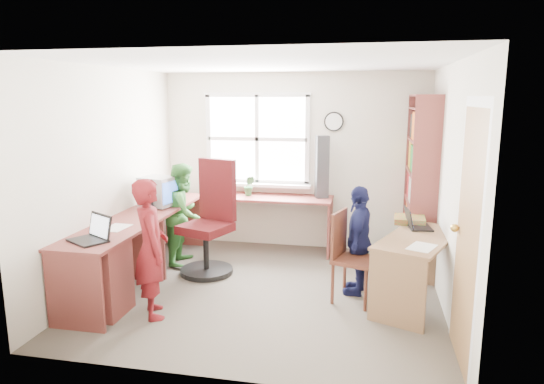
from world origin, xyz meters
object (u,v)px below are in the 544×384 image
Objects in this scene: laptop_right at (415,223)px; person_red at (151,248)px; swivel_chair at (210,225)px; wooden_chair at (349,253)px; cd_tower at (322,167)px; crt_monitor at (158,191)px; person_navy at (359,240)px; right_desk at (418,255)px; laptop_left at (93,235)px; bookshelf at (420,186)px; potted_plant at (249,186)px; l_desk at (142,252)px; person_green at (184,214)px.

laptop_right is 2.72m from person_red.
wooden_chair is at bearing 1.81° from swivel_chair.
cd_tower is 0.62× the size of person_red.
person_navy is at bearing 4.36° from crt_monitor.
right_desk is 2.00m from cd_tower.
swivel_chair reaches higher than laptop_left.
bookshelf is at bearing 74.95° from wooden_chair.
wooden_chair is 2.09m from potted_plant.
cd_tower reaches higher than l_desk.
laptop_left is at bearing -105.88° from l_desk.
laptop_right is 0.29× the size of person_navy.
laptop_left reaches higher than l_desk.
wooden_chair is at bearing -91.99° from cd_tower.
right_desk is 3.06× the size of crt_monitor.
crt_monitor is at bearing -168.90° from right_desk.
person_navy is (2.26, 0.45, 0.13)m from l_desk.
potted_plant is 1.99m from person_navy.
l_desk is 2.58m from cd_tower.
bookshelf reaches higher than potted_plant.
l_desk is at bearing -64.48° from crt_monitor.
person_green is (-2.08, 0.78, 0.13)m from wooden_chair.
person_red reaches higher than person_navy.
person_navy is at bearing -175.58° from right_desk.
person_red is at bearing -143.00° from bookshelf.
laptop_right is 0.27× the size of person_green.
right_desk is 1.07× the size of person_green.
laptop_right is 0.62m from person_navy.
cd_tower reaches higher than person_navy.
l_desk is at bearing -151.94° from cd_tower.
person_green reaches higher than crt_monitor.
laptop_right is at bearing 45.71° from wooden_chair.
wooden_chair is at bearing -155.37° from right_desk.
person_navy is at bearing 53.47° from laptop_left.
laptop_right is 2.37m from potted_plant.
crt_monitor is at bearing 116.67° from person_green.
swivel_chair is 1.63× the size of cd_tower.
person_navy is at bearing 9.44° from swivel_chair.
person_green is at bearing -21.77° from person_red.
person_red is at bearing 42.57° from laptop_left.
cd_tower reaches higher than right_desk.
wooden_chair reaches higher than right_desk.
person_red reaches higher than right_desk.
l_desk is 3.16× the size of wooden_chair.
bookshelf is 1.65× the size of person_green.
bookshelf is at bearing -15.26° from laptop_right.
laptop_left is 0.55m from person_red.
laptop_right is at bearing 8.79° from crt_monitor.
bookshelf is at bearing 63.56° from laptop_left.
bookshelf is (2.96, 1.47, 0.55)m from l_desk.
person_green reaches higher than right_desk.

